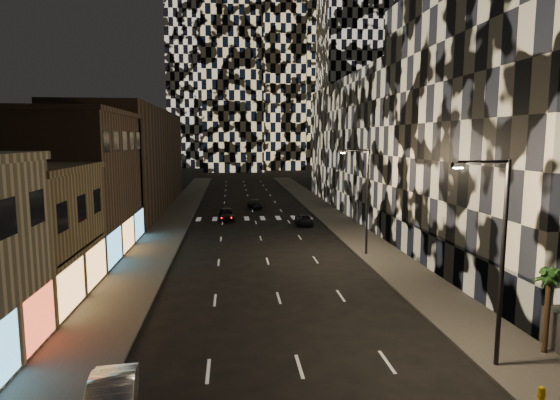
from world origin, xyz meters
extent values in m
cube|color=#47443F|center=(-10.00, 50.00, 0.07)|extent=(4.00, 120.00, 0.15)
cube|color=#47443F|center=(10.00, 50.00, 0.07)|extent=(4.00, 120.00, 0.15)
cube|color=#4C4C47|center=(-7.90, 50.00, 0.07)|extent=(0.20, 120.00, 0.15)
cube|color=#4C4C47|center=(7.90, 50.00, 0.07)|extent=(0.20, 120.00, 0.15)
cube|color=#4B382A|center=(-17.00, 33.50, 6.00)|extent=(10.00, 15.00, 12.00)
cube|color=#4B382A|center=(-17.00, 60.00, 7.00)|extent=(10.00, 40.00, 14.00)
cube|color=#232326|center=(20.00, 24.50, 11.00)|extent=(16.00, 25.00, 22.00)
cube|color=#383838|center=(12.30, 24.50, 1.50)|extent=(0.60, 25.00, 3.00)
cube|color=#232326|center=(20.00, 57.00, 9.00)|extent=(16.00, 40.00, 18.00)
cube|color=black|center=(35.00, 135.00, 50.00)|extent=(20.00, 20.00, 100.00)
cube|color=black|center=(-2.00, 140.00, 47.50)|extent=(18.00, 18.00, 95.00)
cylinder|color=black|center=(8.60, 10.00, 4.65)|extent=(0.20, 0.20, 9.00)
cylinder|color=black|center=(7.50, 10.00, 9.05)|extent=(2.20, 0.14, 0.14)
cube|color=black|center=(6.40, 10.00, 8.93)|extent=(0.50, 0.25, 0.18)
cube|color=#FFEAB2|center=(6.40, 10.00, 8.81)|extent=(0.35, 0.18, 0.06)
cylinder|color=black|center=(8.60, 30.00, 4.65)|extent=(0.20, 0.20, 9.00)
cylinder|color=black|center=(7.50, 30.00, 9.05)|extent=(2.20, 0.14, 0.14)
cube|color=black|center=(6.40, 30.00, 8.93)|extent=(0.50, 0.25, 0.18)
cube|color=#FFEAB2|center=(6.40, 30.00, 8.81)|extent=(0.35, 0.18, 0.06)
imported|color=black|center=(-3.50, 48.91, 0.78)|extent=(2.15, 4.70, 1.56)
imported|color=black|center=(0.50, 58.74, 0.66)|extent=(2.18, 4.69, 1.33)
imported|color=black|center=(5.51, 44.77, 0.57)|extent=(2.17, 4.25, 1.15)
cylinder|color=yellow|center=(8.50, 6.85, 0.44)|extent=(0.25, 0.25, 0.58)
sphere|color=yellow|center=(8.50, 6.85, 0.76)|extent=(0.25, 0.25, 0.25)
cylinder|color=yellow|center=(8.50, 6.85, 0.53)|extent=(0.37, 0.22, 0.12)
cylinder|color=#47331E|center=(11.50, 10.90, 1.87)|extent=(0.26, 0.26, 3.44)
sphere|color=#204F1C|center=(11.50, 10.90, 3.75)|extent=(0.75, 0.75, 0.75)
cone|color=#204F1C|center=(11.76, 10.96, 3.69)|extent=(1.52, 0.60, 0.91)
cone|color=#204F1C|center=(11.62, 11.14, 3.69)|extent=(0.94, 1.47, 0.91)
cone|color=#204F1C|center=(11.39, 11.14, 3.69)|extent=(0.90, 1.48, 0.91)
cone|color=#204F1C|center=(11.24, 10.97, 3.69)|extent=(1.52, 0.65, 0.91)
cone|color=#204F1C|center=(11.29, 10.74, 3.69)|extent=(1.36, 1.15, 0.91)
cone|color=#204F1C|center=(11.50, 10.63, 3.69)|extent=(0.33, 1.50, 0.91)
cone|color=#204F1C|center=(11.71, 10.73, 3.69)|extent=(1.34, 1.18, 0.91)
camera|label=1|loc=(-2.90, -8.34, 10.01)|focal=30.00mm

